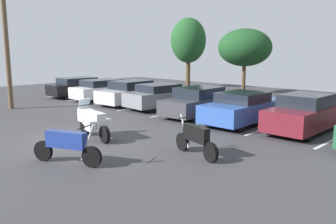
{
  "coord_description": "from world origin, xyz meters",
  "views": [
    {
      "loc": [
        11.37,
        -6.73,
        3.29
      ],
      "look_at": [
        2.15,
        2.66,
        0.97
      ],
      "focal_mm": 37.54,
      "sensor_mm": 36.0,
      "label": 1
    }
  ],
  "objects_px": {
    "motorcycle_third": "(196,139)",
    "car_charcoal": "(201,102)",
    "car_grey": "(161,96)",
    "utility_pole": "(6,33)",
    "car_maroon": "(307,113)",
    "car_silver": "(132,93)",
    "car_blue": "(244,108)",
    "car_black": "(81,87)",
    "car_white": "(106,89)",
    "motorcycle_second": "(67,145)",
    "motorcycle_touring": "(93,121)"
  },
  "relations": [
    {
      "from": "motorcycle_third",
      "to": "car_charcoal",
      "type": "relative_size",
      "value": 0.41
    },
    {
      "from": "motorcycle_touring",
      "to": "car_black",
      "type": "height_order",
      "value": "motorcycle_touring"
    },
    {
      "from": "motorcycle_third",
      "to": "car_grey",
      "type": "bearing_deg",
      "value": 142.2
    },
    {
      "from": "car_white",
      "to": "motorcycle_third",
      "type": "bearing_deg",
      "value": -24.24
    },
    {
      "from": "utility_pole",
      "to": "car_charcoal",
      "type": "bearing_deg",
      "value": 33.57
    },
    {
      "from": "car_black",
      "to": "car_blue",
      "type": "distance_m",
      "value": 13.59
    },
    {
      "from": "motorcycle_second",
      "to": "car_grey",
      "type": "relative_size",
      "value": 0.49
    },
    {
      "from": "motorcycle_third",
      "to": "car_blue",
      "type": "relative_size",
      "value": 0.44
    },
    {
      "from": "utility_pole",
      "to": "motorcycle_second",
      "type": "bearing_deg",
      "value": -14.25
    },
    {
      "from": "motorcycle_second",
      "to": "car_silver",
      "type": "xyz_separation_m",
      "value": [
        -7.67,
        8.86,
        0.12
      ]
    },
    {
      "from": "car_blue",
      "to": "utility_pole",
      "type": "height_order",
      "value": "utility_pole"
    },
    {
      "from": "car_white",
      "to": "utility_pole",
      "type": "xyz_separation_m",
      "value": [
        -0.74,
        -6.07,
        3.55
      ]
    },
    {
      "from": "car_grey",
      "to": "car_maroon",
      "type": "height_order",
      "value": "car_maroon"
    },
    {
      "from": "car_maroon",
      "to": "utility_pole",
      "type": "distance_m",
      "value": 16.06
    },
    {
      "from": "car_blue",
      "to": "utility_pole",
      "type": "distance_m",
      "value": 13.5
    },
    {
      "from": "car_black",
      "to": "car_white",
      "type": "height_order",
      "value": "car_black"
    },
    {
      "from": "car_silver",
      "to": "car_charcoal",
      "type": "relative_size",
      "value": 0.96
    },
    {
      "from": "car_silver",
      "to": "car_white",
      "type": "bearing_deg",
      "value": 178.86
    },
    {
      "from": "car_white",
      "to": "car_blue",
      "type": "height_order",
      "value": "car_blue"
    },
    {
      "from": "car_grey",
      "to": "utility_pole",
      "type": "bearing_deg",
      "value": -134.99
    },
    {
      "from": "car_charcoal",
      "to": "car_maroon",
      "type": "relative_size",
      "value": 1.06
    },
    {
      "from": "car_white",
      "to": "utility_pole",
      "type": "height_order",
      "value": "utility_pole"
    },
    {
      "from": "car_black",
      "to": "car_charcoal",
      "type": "xyz_separation_m",
      "value": [
        10.93,
        0.22,
        0.02
      ]
    },
    {
      "from": "car_silver",
      "to": "utility_pole",
      "type": "bearing_deg",
      "value": -120.41
    },
    {
      "from": "car_charcoal",
      "to": "car_white",
      "type": "bearing_deg",
      "value": 179.43
    },
    {
      "from": "motorcycle_third",
      "to": "car_white",
      "type": "relative_size",
      "value": 0.41
    },
    {
      "from": "car_black",
      "to": "car_white",
      "type": "distance_m",
      "value": 2.67
    },
    {
      "from": "car_grey",
      "to": "car_charcoal",
      "type": "bearing_deg",
      "value": -1.31
    },
    {
      "from": "car_white",
      "to": "utility_pole",
      "type": "relative_size",
      "value": 0.6
    },
    {
      "from": "car_charcoal",
      "to": "motorcycle_third",
      "type": "bearing_deg",
      "value": -52.24
    },
    {
      "from": "motorcycle_second",
      "to": "car_charcoal",
      "type": "height_order",
      "value": "car_charcoal"
    },
    {
      "from": "car_blue",
      "to": "car_silver",
      "type": "bearing_deg",
      "value": 178.14
    },
    {
      "from": "motorcycle_second",
      "to": "motorcycle_third",
      "type": "bearing_deg",
      "value": 56.22
    },
    {
      "from": "car_black",
      "to": "car_charcoal",
      "type": "height_order",
      "value": "car_charcoal"
    },
    {
      "from": "motorcycle_touring",
      "to": "motorcycle_second",
      "type": "distance_m",
      "value": 3.05
    },
    {
      "from": "car_silver",
      "to": "car_charcoal",
      "type": "xyz_separation_m",
      "value": [
        5.49,
        -0.03,
        -0.01
      ]
    },
    {
      "from": "motorcycle_third",
      "to": "car_charcoal",
      "type": "bearing_deg",
      "value": 127.76
    },
    {
      "from": "car_silver",
      "to": "car_grey",
      "type": "distance_m",
      "value": 2.52
    },
    {
      "from": "motorcycle_touring",
      "to": "car_grey",
      "type": "relative_size",
      "value": 0.51
    },
    {
      "from": "motorcycle_touring",
      "to": "car_maroon",
      "type": "relative_size",
      "value": 0.48
    },
    {
      "from": "car_black",
      "to": "utility_pole",
      "type": "xyz_separation_m",
      "value": [
        1.91,
        -5.77,
        3.56
      ]
    },
    {
      "from": "motorcycle_third",
      "to": "car_blue",
      "type": "height_order",
      "value": "car_blue"
    },
    {
      "from": "motorcycle_third",
      "to": "car_black",
      "type": "distance_m",
      "value": 16.19
    },
    {
      "from": "car_black",
      "to": "car_grey",
      "type": "distance_m",
      "value": 7.97
    },
    {
      "from": "car_silver",
      "to": "utility_pole",
      "type": "distance_m",
      "value": 7.82
    },
    {
      "from": "car_white",
      "to": "car_grey",
      "type": "bearing_deg",
      "value": -0.16
    },
    {
      "from": "motorcycle_second",
      "to": "car_black",
      "type": "relative_size",
      "value": 0.45
    },
    {
      "from": "car_maroon",
      "to": "car_blue",
      "type": "bearing_deg",
      "value": -170.52
    },
    {
      "from": "motorcycle_second",
      "to": "car_blue",
      "type": "distance_m",
      "value": 8.61
    },
    {
      "from": "car_silver",
      "to": "car_blue",
      "type": "bearing_deg",
      "value": -1.86
    }
  ]
}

